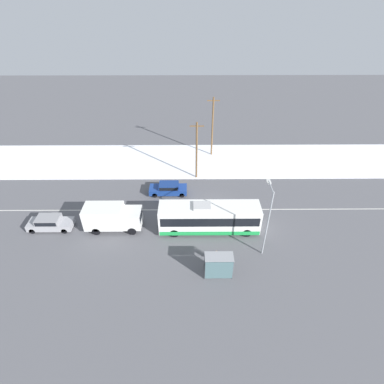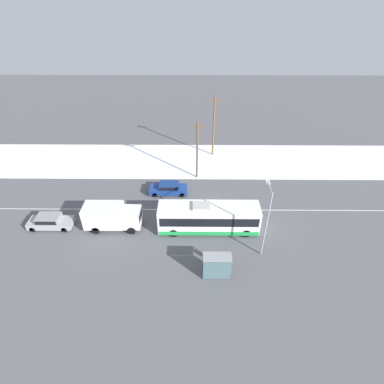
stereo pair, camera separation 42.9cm
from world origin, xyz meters
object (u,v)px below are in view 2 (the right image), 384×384
bus_shelter (217,265)px  box_truck (111,216)px  city_bus (209,218)px  streetlamp (267,215)px  utility_pole_snowlot (214,127)px  parked_car_near_truck (50,221)px  pedestrian_at_stop (215,256)px  sedan_car (169,188)px  utility_pole_roadside (197,150)px

bus_shelter → box_truck: bearing=148.7°
city_bus → streetlamp: size_ratio=1.41×
bus_shelter → utility_pole_snowlot: bearing=88.2°
parked_car_near_truck → bus_shelter: bus_shelter is taller
city_bus → parked_car_near_truck: 17.28m
parked_car_near_truck → pedestrian_at_stop: bearing=-15.9°
pedestrian_at_stop → streetlamp: streetlamp is taller
pedestrian_at_stop → bus_shelter: size_ratio=0.64×
streetlamp → utility_pole_snowlot: bearing=100.9°
streetlamp → utility_pole_snowlot: 20.35m
city_bus → sedan_car: (-4.76, 6.65, -0.82)m
city_bus → box_truck: 10.45m
streetlamp → bus_shelter: bearing=-144.7°
utility_pole_roadside → streetlamp: bearing=-65.0°
box_truck → utility_pole_roadside: utility_pole_roadside is taller
box_truck → utility_pole_roadside: size_ratio=0.75×
sedan_car → streetlamp: size_ratio=0.62×
streetlamp → utility_pole_roadside: utility_pole_roadside is taller
sedan_car → utility_pole_roadside: bearing=-134.1°
utility_pole_roadside → city_bus: bearing=-83.5°
parked_car_near_truck → utility_pole_snowlot: size_ratio=0.53×
bus_shelter → utility_pole_roadside: (-1.69, 16.75, 2.54)m
streetlamp → utility_pole_snowlot: (-3.86, 19.98, -0.02)m
streetlamp → pedestrian_at_stop: bearing=-160.7°
box_truck → parked_car_near_truck: 6.85m
parked_car_near_truck → utility_pole_snowlot: utility_pole_snowlot is taller
sedan_car → utility_pole_roadside: 6.17m
parked_car_near_truck → streetlamp: size_ratio=0.63×
city_bus → sedan_car: city_bus is taller
pedestrian_at_stop → bus_shelter: bus_shelter is taller
city_bus → box_truck: (-10.44, 0.26, -0.04)m
sedan_car → streetlamp: streetlamp is taller
parked_car_near_truck → utility_pole_roadside: utility_pole_roadside is taller
sedan_car → utility_pole_roadside: size_ratio=0.58×
city_bus → bus_shelter: city_bus is taller
utility_pole_roadside → utility_pole_snowlot: 6.94m
utility_pole_roadside → box_truck: bearing=-132.6°
box_truck → utility_pole_snowlot: (11.71, 16.57, 3.10)m
city_bus → streetlamp: bearing=-31.6°
utility_pole_snowlot → sedan_car: bearing=-120.6°
parked_car_near_truck → streetlamp: 22.97m
city_bus → utility_pole_snowlot: size_ratio=1.18×
parked_car_near_truck → utility_pole_snowlot: bearing=41.8°
utility_pole_roadside → sedan_car: bearing=-134.1°
bus_shelter → streetlamp: bearing=35.3°
parked_car_near_truck → city_bus: bearing=-0.8°
city_bus → bus_shelter: (0.52, -6.41, 0.04)m
box_truck → bus_shelter: box_truck is taller
bus_shelter → utility_pole_snowlot: 23.44m
city_bus → utility_pole_roadside: bearing=96.5°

